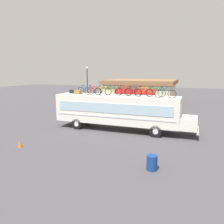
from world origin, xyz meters
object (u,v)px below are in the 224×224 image
(rooftop_bicycle_4, at_px, (113,91))
(rooftop_bicycle_6, at_px, (133,92))
(rooftop_bicycle_9, at_px, (165,93))
(luggage_bag_2, at_px, (78,92))
(rooftop_bicycle_1, at_px, (86,90))
(rooftop_bicycle_3, at_px, (103,91))
(traffic_cone, at_px, (20,144))
(bus, at_px, (119,110))
(rooftop_bicycle_2, at_px, (93,91))
(rooftop_bicycle_8, at_px, (155,92))
(luggage_bag_1, at_px, (73,92))
(rooftop_bicycle_5, at_px, (124,91))
(trash_bin, at_px, (152,163))
(rooftop_bicycle_7, at_px, (144,92))
(street_lamp, at_px, (87,87))

(rooftop_bicycle_4, relative_size, rooftop_bicycle_6, 1.04)
(rooftop_bicycle_4, distance_m, rooftop_bicycle_9, 4.80)
(luggage_bag_2, distance_m, rooftop_bicycle_1, 0.82)
(rooftop_bicycle_3, relative_size, traffic_cone, 3.34)
(rooftop_bicycle_6, xyz_separation_m, traffic_cone, (-6.61, -6.85, -3.39))
(luggage_bag_2, bearing_deg, rooftop_bicycle_1, 23.45)
(bus, bearing_deg, rooftop_bicycle_2, -172.57)
(rooftop_bicycle_8, distance_m, traffic_cone, 11.67)
(luggage_bag_1, xyz_separation_m, rooftop_bicycle_5, (5.42, -0.05, 0.21))
(rooftop_bicycle_6, distance_m, rooftop_bicycle_9, 2.83)
(rooftop_bicycle_4, bearing_deg, trash_bin, -55.94)
(rooftop_bicycle_4, relative_size, rooftop_bicycle_7, 1.02)
(rooftop_bicycle_3, relative_size, rooftop_bicycle_9, 0.96)
(luggage_bag_1, relative_size, rooftop_bicycle_3, 0.38)
(luggage_bag_1, bearing_deg, rooftop_bicycle_2, -13.55)
(rooftop_bicycle_2, bearing_deg, trash_bin, -45.42)
(street_lamp, bearing_deg, rooftop_bicycle_1, -64.07)
(street_lamp, bearing_deg, rooftop_bicycle_2, -59.31)
(rooftop_bicycle_1, bearing_deg, rooftop_bicycle_2, -21.45)
(luggage_bag_1, distance_m, luggage_bag_2, 1.04)
(rooftop_bicycle_1, xyz_separation_m, rooftop_bicycle_5, (3.81, 0.20, 0.02))
(luggage_bag_2, bearing_deg, rooftop_bicycle_8, 3.05)
(rooftop_bicycle_8, bearing_deg, rooftop_bicycle_7, -171.71)
(rooftop_bicycle_5, distance_m, rooftop_bicycle_8, 2.94)
(street_lamp, bearing_deg, bus, -45.17)
(luggage_bag_2, xyz_separation_m, trash_bin, (8.63, -7.11, -3.05))
(rooftop_bicycle_3, height_order, trash_bin, rooftop_bicycle_3)
(rooftop_bicycle_5, distance_m, trash_bin, 9.24)
(rooftop_bicycle_1, bearing_deg, rooftop_bicycle_5, 2.97)
(trash_bin, bearing_deg, rooftop_bicycle_7, 106.47)
(rooftop_bicycle_2, height_order, street_lamp, street_lamp)
(rooftop_bicycle_6, height_order, traffic_cone, rooftop_bicycle_6)
(rooftop_bicycle_9, bearing_deg, rooftop_bicycle_7, 168.48)
(rooftop_bicycle_1, xyz_separation_m, trash_bin, (7.89, -7.43, -3.23))
(rooftop_bicycle_2, bearing_deg, rooftop_bicycle_6, 1.57)
(rooftop_bicycle_6, bearing_deg, rooftop_bicycle_4, 171.87)
(trash_bin, height_order, traffic_cone, trash_bin)
(rooftop_bicycle_7, bearing_deg, rooftop_bicycle_1, 179.30)
(rooftop_bicycle_4, xyz_separation_m, rooftop_bicycle_7, (2.86, -0.09, 0.00))
(rooftop_bicycle_2, xyz_separation_m, rooftop_bicycle_4, (1.93, 0.39, -0.01))
(bus, height_order, trash_bin, bus)
(rooftop_bicycle_8, relative_size, street_lamp, 0.29)
(rooftop_bicycle_3, xyz_separation_m, street_lamp, (-5.12, 6.88, -0.23))
(rooftop_bicycle_8, xyz_separation_m, street_lamp, (-9.97, 6.56, -0.23))
(luggage_bag_2, relative_size, rooftop_bicycle_3, 0.36)
(rooftop_bicycle_6, relative_size, street_lamp, 0.28)
(rooftop_bicycle_1, bearing_deg, rooftop_bicycle_7, -0.70)
(luggage_bag_2, bearing_deg, rooftop_bicycle_7, 2.21)
(bus, relative_size, luggage_bag_2, 21.38)
(rooftop_bicycle_9, height_order, street_lamp, street_lamp)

